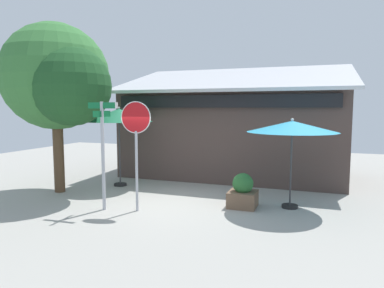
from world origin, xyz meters
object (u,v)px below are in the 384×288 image
sidewalk_planter (243,192)px  street_sign_post (103,145)px  shade_tree (59,80)px  patio_umbrella_teal_center (292,127)px  stop_sign (136,134)px  patio_umbrella_forest_green_left (119,116)px

sidewalk_planter → street_sign_post: bearing=-156.5°
sidewalk_planter → shade_tree: bearing=-176.2°
shade_tree → sidewalk_planter: bearing=3.8°
shade_tree → sidewalk_planter: (5.75, 0.38, -3.21)m
patio_umbrella_teal_center → shade_tree: size_ratio=0.46×
patio_umbrella_teal_center → stop_sign: bearing=-156.4°
stop_sign → shade_tree: shade_tree is taller
sidewalk_planter → stop_sign: bearing=-153.0°
patio_umbrella_forest_green_left → patio_umbrella_teal_center: patio_umbrella_forest_green_left is taller
street_sign_post → sidewalk_planter: (3.46, 1.51, -1.36)m
street_sign_post → patio_umbrella_teal_center: (4.70, 1.86, 0.45)m
patio_umbrella_teal_center → shade_tree: bearing=-173.9°
patio_umbrella_forest_green_left → sidewalk_planter: (4.60, -1.18, -2.06)m
stop_sign → shade_tree: (-3.17, 0.93, 1.56)m
patio_umbrella_forest_green_left → patio_umbrella_teal_center: size_ratio=1.13×
street_sign_post → patio_umbrella_forest_green_left: bearing=113.1°
street_sign_post → shade_tree: bearing=153.8°
street_sign_post → shade_tree: 3.15m
street_sign_post → sidewalk_planter: 4.01m
shade_tree → stop_sign: bearing=-16.3°
stop_sign → shade_tree: size_ratio=0.54×
shade_tree → street_sign_post: bearing=-26.2°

